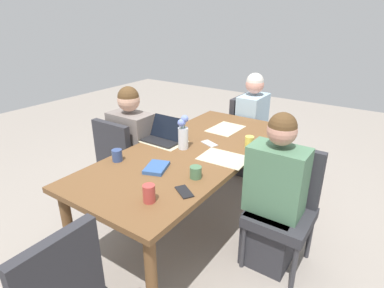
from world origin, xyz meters
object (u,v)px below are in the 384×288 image
(coffee_mug_near_left, at_px, (196,172))
(book_red_cover, at_px, (157,168))
(person_near_left_far, at_px, (133,156))
(phone_silver, at_px, (209,144))
(chair_head_left_left_near, at_px, (247,131))
(laptop_near_left_far, at_px, (164,136))
(coffee_mug_near_right, at_px, (249,142))
(coffee_mug_centre_left, at_px, (149,193))
(coffee_mug_centre_right, at_px, (117,155))
(person_far_left_mid, at_px, (274,201))
(chair_far_left_mid, at_px, (285,202))
(flower_vase, at_px, (183,133))
(chair_near_left_far, at_px, (123,160))
(dining_table, at_px, (192,158))
(person_head_left_left_near, at_px, (251,131))
(phone_black, at_px, (184,192))

(coffee_mug_near_left, height_order, book_red_cover, coffee_mug_near_left)
(person_near_left_far, relative_size, phone_silver, 7.97)
(coffee_mug_near_left, bearing_deg, phone_silver, -157.38)
(chair_head_left_left_near, height_order, laptop_near_left_far, laptop_near_left_far)
(coffee_mug_near_right, height_order, coffee_mug_centre_left, coffee_mug_centre_left)
(coffee_mug_centre_left, height_order, coffee_mug_centre_right, coffee_mug_centre_left)
(person_far_left_mid, relative_size, book_red_cover, 5.97)
(chair_head_left_left_near, bearing_deg, chair_far_left_mid, 35.39)
(chair_head_left_left_near, bearing_deg, coffee_mug_near_right, 24.80)
(flower_vase, xyz_separation_m, phone_silver, (-0.20, 0.13, -0.13))
(person_far_left_mid, height_order, laptop_near_left_far, person_far_left_mid)
(chair_near_left_far, height_order, coffee_mug_centre_left, chair_near_left_far)
(chair_far_left_mid, xyz_separation_m, book_red_cover, (0.50, -0.79, 0.27))
(dining_table, height_order, phone_silver, phone_silver)
(flower_vase, xyz_separation_m, coffee_mug_centre_left, (0.75, 0.29, -0.08))
(coffee_mug_near_right, bearing_deg, laptop_near_left_far, -67.36)
(person_near_left_far, bearing_deg, laptop_near_left_far, 93.80)
(book_red_cover, bearing_deg, person_head_left_left_near, 160.46)
(flower_vase, bearing_deg, phone_silver, 148.36)
(person_far_left_mid, relative_size, laptop_near_left_far, 3.73)
(person_near_left_far, relative_size, coffee_mug_near_left, 14.56)
(chair_near_left_far, relative_size, coffee_mug_near_left, 10.96)
(coffee_mug_centre_left, relative_size, book_red_cover, 0.55)
(person_far_left_mid, relative_size, chair_near_left_far, 1.33)
(chair_head_left_left_near, bearing_deg, dining_table, 4.52)
(coffee_mug_centre_right, relative_size, book_red_cover, 0.45)
(flower_vase, height_order, phone_silver, flower_vase)
(person_head_left_left_near, height_order, phone_black, person_head_left_left_near)
(dining_table, xyz_separation_m, laptop_near_left_far, (-0.02, -0.31, 0.12))
(phone_black, bearing_deg, person_far_left_mid, 87.64)
(chair_head_left_left_near, xyz_separation_m, book_red_cover, (1.74, 0.09, 0.27))
(coffee_mug_near_left, bearing_deg, chair_far_left_mid, 132.44)
(dining_table, height_order, phone_black, phone_black)
(chair_head_left_left_near, bearing_deg, phone_black, 13.00)
(chair_far_left_mid, height_order, phone_black, chair_far_left_mid)
(person_head_left_left_near, height_order, phone_silver, person_head_left_left_near)
(person_far_left_mid, height_order, book_red_cover, person_far_left_mid)
(chair_head_left_left_near, distance_m, chair_near_left_far, 1.53)
(chair_near_left_far, bearing_deg, chair_head_left_left_near, 155.53)
(chair_far_left_mid, height_order, coffee_mug_near_left, chair_far_left_mid)
(person_head_left_left_near, height_order, person_near_left_far, same)
(book_red_cover, bearing_deg, coffee_mug_near_right, 132.52)
(person_head_left_left_near, relative_size, flower_vase, 4.16)
(person_far_left_mid, distance_m, coffee_mug_near_right, 0.54)
(person_head_left_left_near, distance_m, chair_far_left_mid, 1.43)
(person_near_left_far, height_order, coffee_mug_near_right, person_near_left_far)
(flower_vase, bearing_deg, person_near_left_far, -91.48)
(laptop_near_left_far, height_order, coffee_mug_near_right, laptop_near_left_far)
(chair_near_left_far, relative_size, coffee_mug_centre_left, 8.23)
(chair_near_left_far, height_order, phone_silver, chair_near_left_far)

